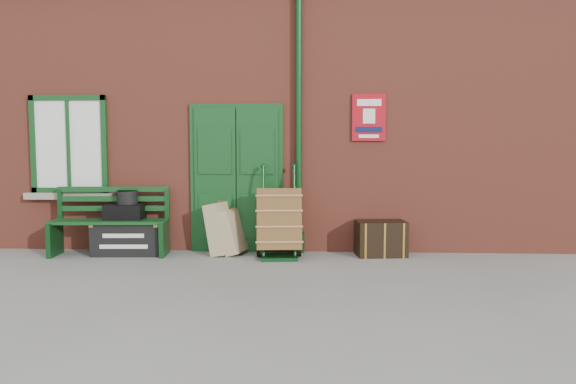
# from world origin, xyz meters

# --- Properties ---
(ground) EXTENTS (80.00, 80.00, 0.00)m
(ground) POSITION_xyz_m (0.00, 0.00, 0.00)
(ground) COLOR gray
(ground) RESTS_ON ground
(station_building) EXTENTS (10.30, 4.30, 4.36)m
(station_building) POSITION_xyz_m (-0.00, 3.49, 2.16)
(station_building) COLOR brown
(station_building) RESTS_ON ground
(bench) EXTENTS (1.72, 0.63, 1.05)m
(bench) POSITION_xyz_m (-2.15, 1.14, 0.53)
(bench) COLOR #113E17
(bench) RESTS_ON ground
(houdini_trunk) EXTENTS (1.03, 0.61, 0.50)m
(houdini_trunk) POSITION_xyz_m (-1.90, 1.19, 0.25)
(houdini_trunk) COLOR black
(houdini_trunk) RESTS_ON ground
(strongbox) EXTENTS (0.57, 0.43, 0.25)m
(strongbox) POSITION_xyz_m (-1.95, 1.19, 0.63)
(strongbox) COLOR black
(strongbox) RESTS_ON houdini_trunk
(hatbox) EXTENTS (0.32, 0.32, 0.20)m
(hatbox) POSITION_xyz_m (-1.92, 1.22, 0.85)
(hatbox) COLOR black
(hatbox) RESTS_ON strongbox
(suitcase_back) EXTENTS (0.46, 0.61, 0.79)m
(suitcase_back) POSITION_xyz_m (-0.52, 1.25, 0.39)
(suitcase_back) COLOR tan
(suitcase_back) RESTS_ON ground
(suitcase_front) EXTENTS (0.47, 0.56, 0.68)m
(suitcase_front) POSITION_xyz_m (-0.34, 1.25, 0.34)
(suitcase_front) COLOR tan
(suitcase_front) RESTS_ON ground
(porter_trolley) EXTENTS (0.70, 0.75, 1.33)m
(porter_trolley) POSITION_xyz_m (0.38, 1.06, 0.51)
(porter_trolley) COLOR #0D3615
(porter_trolley) RESTS_ON ground
(dark_trunk) EXTENTS (0.77, 0.55, 0.52)m
(dark_trunk) POSITION_xyz_m (1.88, 1.25, 0.26)
(dark_trunk) COLOR black
(dark_trunk) RESTS_ON ground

